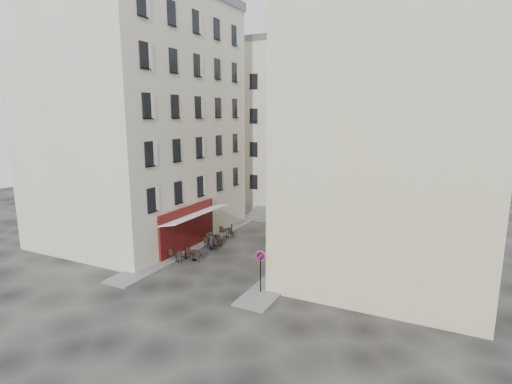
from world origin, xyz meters
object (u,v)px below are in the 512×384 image
Objects in this scene: bistro_table_b at (194,254)px; no_parking_sign at (260,264)px; pedestrian at (211,241)px; bistro_table_a at (177,256)px.

no_parking_sign is at bearing -22.93° from bistro_table_b.
no_parking_sign is 8.70m from pedestrian.
no_parking_sign is at bearing 142.76° from pedestrian.
no_parking_sign is 1.71× the size of pedestrian.
no_parking_sign is at bearing -15.20° from bistro_table_a.
pedestrian is (-6.84, 5.26, -1.12)m from no_parking_sign.
pedestrian is (1.00, 3.13, 0.34)m from bistro_table_a.
bistro_table_a is at bearing 72.58° from pedestrian.
no_parking_sign is 2.18× the size of bistro_table_a.
bistro_table_a is (-7.84, 2.13, -1.47)m from no_parking_sign.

